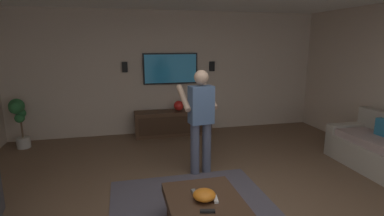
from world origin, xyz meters
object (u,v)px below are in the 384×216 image
at_px(media_console, 173,123).
at_px(tv, 171,69).
at_px(coffee_table, 205,209).
at_px(bowl, 204,195).
at_px(remote_grey, 195,193).
at_px(wall_speaker_right, 125,67).
at_px(potted_plant_tall, 19,115).
at_px(remote_white, 215,199).
at_px(remote_black, 208,211).
at_px(wall_speaker_left, 212,66).
at_px(vase_round, 179,106).
at_px(person_standing, 201,116).

relative_size(media_console, tv, 1.39).
relative_size(coffee_table, bowl, 4.08).
height_order(remote_grey, wall_speaker_right, wall_speaker_right).
height_order(potted_plant_tall, bowl, potted_plant_tall).
bearing_deg(potted_plant_tall, remote_white, -140.51).
bearing_deg(remote_grey, potted_plant_tall, 35.01).
height_order(tv, remote_black, tv).
bearing_deg(remote_grey, bowl, -159.32).
height_order(coffee_table, remote_grey, remote_grey).
distance_m(tv, wall_speaker_left, 0.97).
bearing_deg(potted_plant_tall, wall_speaker_left, -84.48).
bearing_deg(vase_round, potted_plant_tall, 92.66).
relative_size(coffee_table, wall_speaker_right, 4.55).
relative_size(coffee_table, person_standing, 0.61).
bearing_deg(potted_plant_tall, vase_round, -87.34).
relative_size(person_standing, potted_plant_tall, 1.67).
distance_m(media_console, potted_plant_tall, 3.09).
distance_m(coffee_table, potted_plant_tall, 4.47).
xyz_separation_m(coffee_table, bowl, (0.01, 0.01, 0.16)).
relative_size(potted_plant_tall, remote_grey, 6.54).
height_order(media_console, remote_black, media_console).
height_order(person_standing, vase_round, person_standing).
height_order(media_console, remote_grey, media_console).
xyz_separation_m(tv, potted_plant_tall, (-0.38, 3.06, -0.81)).
relative_size(coffee_table, tv, 0.82).
distance_m(person_standing, wall_speaker_left, 2.57).
height_order(media_console, wall_speaker_left, wall_speaker_left).
bearing_deg(media_console, wall_speaker_left, 104.65).
relative_size(potted_plant_tall, wall_speaker_right, 4.46).
distance_m(wall_speaker_left, wall_speaker_right, 1.97).
relative_size(media_console, wall_speaker_left, 7.73).
xyz_separation_m(bowl, wall_speaker_left, (3.86, -1.26, 1.05)).
height_order(media_console, remote_white, media_console).
distance_m(person_standing, vase_round, 2.11).
bearing_deg(media_console, wall_speaker_right, -104.24).
height_order(tv, bowl, tv).
xyz_separation_m(tv, bowl, (-3.84, 0.29, -1.01)).
height_order(media_console, vase_round, vase_round).
height_order(coffee_table, wall_speaker_left, wall_speaker_left).
height_order(person_standing, wall_speaker_left, person_standing).
xyz_separation_m(coffee_table, wall_speaker_left, (3.86, -1.25, 1.21)).
relative_size(bowl, remote_black, 1.63).
xyz_separation_m(potted_plant_tall, remote_black, (-3.70, -2.74, -0.24)).
distance_m(potted_plant_tall, remote_black, 4.61).
bearing_deg(potted_plant_tall, media_console, -87.46).
relative_size(tv, person_standing, 0.75).
relative_size(tv, potted_plant_tall, 1.25).
bearing_deg(wall_speaker_left, coffee_table, 162.05).
bearing_deg(remote_black, remote_white, -112.51).
relative_size(coffee_table, remote_white, 6.67).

